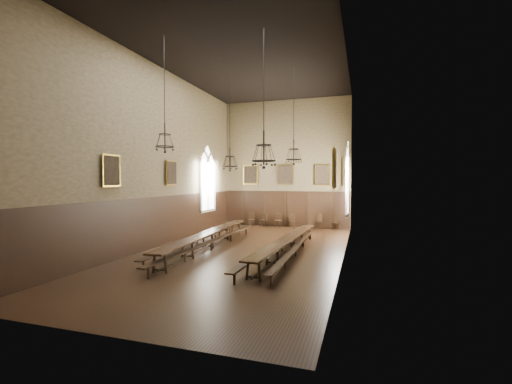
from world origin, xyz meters
The scene contains 32 objects.
floor centered at (0.00, 0.00, -0.01)m, with size 9.00×18.00×0.02m, color black.
ceiling centered at (0.00, 0.00, 9.01)m, with size 9.00×18.00×0.02m, color black.
wall_back centered at (0.00, 9.01, 4.50)m, with size 9.00×0.02×9.00m, color #8A7755.
wall_front centered at (0.00, -9.01, 4.50)m, with size 9.00×0.02×9.00m, color #8A7755.
wall_left centered at (-4.51, 0.00, 4.50)m, with size 0.02×18.00×9.00m, color #8A7755.
wall_right centered at (4.51, 0.00, 4.50)m, with size 0.02×18.00×9.00m, color #8A7755.
wainscot_panelling centered at (0.00, 0.00, 1.25)m, with size 9.00×18.00×2.50m, color black, non-canonical shape.
table_left centered at (-1.90, 0.20, 0.40)m, with size 1.36×10.23×0.80m.
table_right centered at (2.06, -0.01, 0.37)m, with size 1.12×9.41×0.73m.
bench_left_outer centered at (-2.45, 0.14, 0.27)m, with size 0.33×9.41×0.42m.
bench_left_inner centered at (-1.52, -0.24, 0.30)m, with size 0.41×10.63×0.48m.
bench_right_inner centered at (1.55, 0.06, 0.31)m, with size 0.62×10.69×0.48m.
bench_right_outer centered at (2.49, -0.25, 0.27)m, with size 0.36×9.37×0.42m.
chair_1 centered at (-2.44, 8.57, 0.29)m, with size 0.47×0.47×0.97m.
chair_2 centered at (-1.53, 8.53, 0.29)m, with size 0.54×0.54×0.95m.
chair_3 centered at (-0.45, 8.61, 0.29)m, with size 0.48×0.48×0.97m.
chair_4 centered at (0.56, 8.58, 0.28)m, with size 0.47×0.47×0.94m.
chair_6 centered at (2.42, 8.55, 0.30)m, with size 0.56×0.56×1.01m.
chair_7 centered at (3.49, 8.55, 0.28)m, with size 0.50×0.50×0.93m.
chandelier_back_left centered at (-1.86, 2.99, 4.41)m, with size 0.87×0.87×5.07m.
chandelier_back_right centered at (1.92, 2.15, 4.69)m, with size 0.81×0.81×4.79m.
chandelier_front_left centered at (-2.25, -2.97, 4.98)m, with size 0.76×0.76×4.49m.
chandelier_front_right centered at (1.68, -2.45, 4.36)m, with size 0.92×0.92×5.12m.
portrait_back_0 centered at (-2.60, 8.88, 3.70)m, with size 1.10×0.12×1.40m.
portrait_back_1 centered at (0.00, 8.88, 3.70)m, with size 1.10×0.12×1.40m.
portrait_back_2 centered at (2.60, 8.88, 3.70)m, with size 1.10×0.12×1.40m.
portrait_left_0 centered at (-4.38, 1.00, 3.70)m, with size 0.12×1.00×1.30m.
portrait_left_1 centered at (-4.38, -3.50, 3.70)m, with size 0.12×1.00×1.30m.
portrait_right_0 centered at (4.38, 1.00, 3.70)m, with size 0.12×1.00×1.30m.
portrait_right_1 centered at (4.38, -3.50, 3.70)m, with size 0.12×1.00×1.30m.
window_right centered at (4.43, 5.50, 3.40)m, with size 0.20×2.20×4.60m, color white, non-canonical shape.
window_left centered at (-4.43, 5.50, 3.40)m, with size 0.20×2.20×4.60m, color white, non-canonical shape.
Camera 1 is at (5.26, -14.87, 3.32)m, focal length 24.00 mm.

